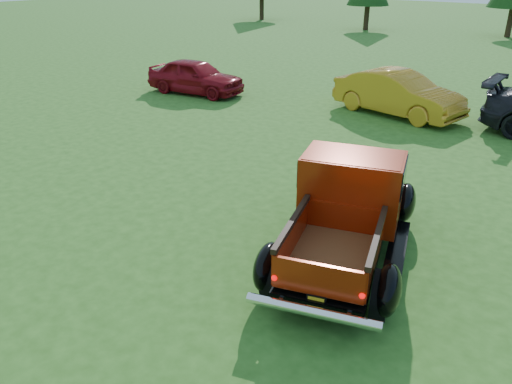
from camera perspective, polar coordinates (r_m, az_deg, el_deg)
ground at (r=8.18m, az=-1.01°, el=-7.75°), size 120.00×120.00×0.00m
pickup_truck at (r=8.36m, az=10.71°, el=-1.33°), size 3.11×4.70×1.64m
show_car_red at (r=18.75m, az=-6.93°, el=12.99°), size 3.80×1.95×1.24m
show_car_yellow at (r=16.46m, az=15.92°, el=10.78°), size 4.29×2.15×1.35m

